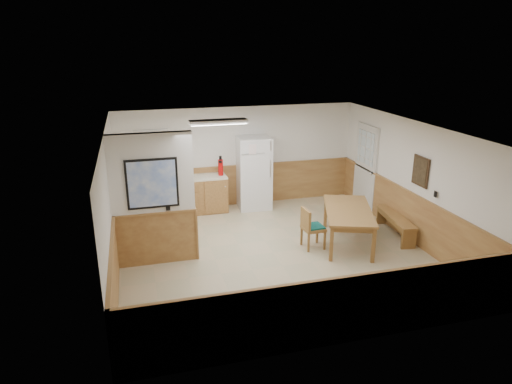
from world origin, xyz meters
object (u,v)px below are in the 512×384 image
object	(u,v)px
soap_bottle	(144,176)
dining_table	(348,214)
fire_extinguisher	(221,167)
dining_chair	(310,225)
refrigerator	(254,173)
dining_bench	(396,221)

from	to	relation	value
soap_bottle	dining_table	bearing A→B (deg)	-34.24
dining_table	soap_bottle	bearing A→B (deg)	165.59
dining_table	soap_bottle	size ratio (longest dim) A/B	10.31
dining_table	fire_extinguisher	world-z (taller)	fire_extinguisher
fire_extinguisher	dining_chair	bearing A→B (deg)	-75.99
soap_bottle	refrigerator	bearing A→B (deg)	-2.14
refrigerator	soap_bottle	world-z (taller)	refrigerator
soap_bottle	fire_extinguisher	bearing A→B (deg)	-1.95
refrigerator	dining_bench	distance (m)	3.58
dining_bench	soap_bottle	world-z (taller)	soap_bottle
refrigerator	dining_chair	bearing A→B (deg)	-76.79
dining_table	dining_chair	bearing A→B (deg)	-159.50
dining_table	soap_bottle	distance (m)	4.80
fire_extinguisher	dining_bench	bearing A→B (deg)	-49.55
refrigerator	fire_extinguisher	distance (m)	0.86
dining_table	dining_bench	bearing A→B (deg)	24.06
dining_bench	refrigerator	bearing A→B (deg)	143.01
refrigerator	dining_table	size ratio (longest dim) A/B	0.90
refrigerator	soap_bottle	bearing A→B (deg)	-179.05
refrigerator	fire_extinguisher	world-z (taller)	refrigerator
dining_bench	fire_extinguisher	bearing A→B (deg)	150.72
dining_table	soap_bottle	xyz separation A→B (m)	(-3.96, 2.69, 0.34)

